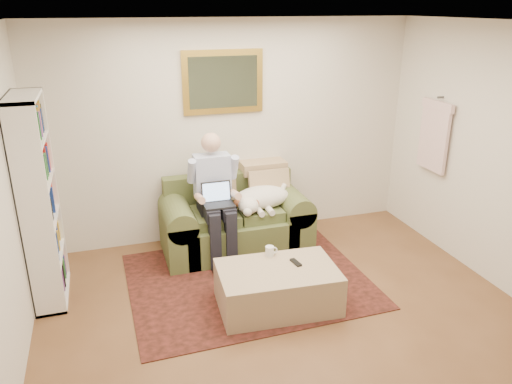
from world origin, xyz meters
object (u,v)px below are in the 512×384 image
sofa (235,225)px  laptop (218,199)px  coffee_mug (270,251)px  bookshelf (39,202)px  sleeping_dog (262,197)px  ottoman (277,288)px  seated_man (216,199)px

sofa → laptop: 0.56m
coffee_mug → bookshelf: bearing=164.0°
sleeping_dog → ottoman: sleeping_dog is taller
seated_man → bookshelf: bearing=-170.8°
laptop → sleeping_dog: (0.56, 0.14, -0.10)m
sofa → coffee_mug: (0.07, -1.03, 0.16)m
laptop → sleeping_dog: bearing=13.6°
ottoman → laptop: bearing=105.9°
bookshelf → coffee_mug: bearing=-16.0°
ottoman → coffee_mug: (0.01, 0.27, 0.25)m
coffee_mug → bookshelf: size_ratio=0.05×
laptop → coffee_mug: bearing=-68.3°
seated_man → laptop: (-0.00, -0.07, 0.03)m
bookshelf → seated_man: bearing=9.2°
sleeping_dog → bookshelf: (-2.31, -0.35, 0.35)m
seated_man → sleeping_dog: (0.56, 0.07, -0.06)m
sleeping_dog → ottoman: bearing=-101.4°
sofa → laptop: bearing=-139.0°
seated_man → coffee_mug: 0.97m
sofa → sleeping_dog: bearing=-15.7°
sleeping_dog → ottoman: 1.32m
coffee_mug → laptop: bearing=111.7°
bookshelf → sofa: bearing=12.3°
sofa → sleeping_dog: size_ratio=2.43×
sofa → seated_man: (-0.25, -0.16, 0.42)m
laptop → coffee_mug: 0.92m
ottoman → sleeping_dog: bearing=78.6°
laptop → ottoman: 1.25m
seated_man → sleeping_dog: 0.56m
sofa → ottoman: bearing=-87.5°
laptop → bookshelf: size_ratio=0.16×
sofa → bookshelf: size_ratio=0.84×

